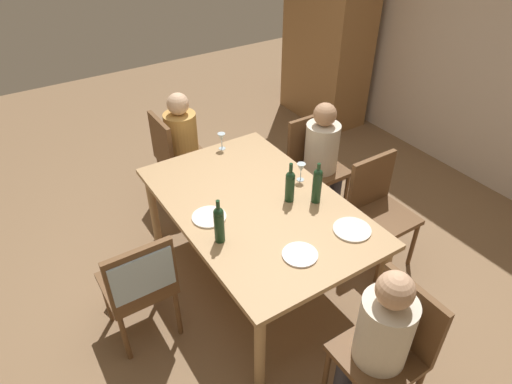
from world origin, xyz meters
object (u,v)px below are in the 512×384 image
at_px(person_woman_host, 379,338).
at_px(dinner_plate_guest_left, 352,230).
at_px(armoire_cabinet, 328,32).
at_px(wine_bottle_tall_green, 219,223).
at_px(dining_table, 256,211).
at_px(person_man_guest, 184,140).
at_px(dinner_plate_host, 300,255).
at_px(dinner_plate_guest_right, 209,217).
at_px(wine_bottle_short_olive, 317,184).
at_px(person_man_bearded, 323,153).
at_px(chair_far_right, 378,204).
at_px(wine_glass_near_left, 222,138).
at_px(wine_glass_centre, 301,168).
at_px(chair_far_left, 314,159).
at_px(chair_left_end, 175,153).
at_px(chair_near, 140,280).
at_px(chair_right_end, 390,342).
at_px(wine_bottle_dark_red, 290,185).
at_px(handbag, 127,285).

relative_size(person_woman_host, dinner_plate_guest_left, 4.34).
xyz_separation_m(armoire_cabinet, wine_bottle_tall_green, (2.22, -2.75, -0.21)).
bearing_deg(dining_table, person_woman_host, -1.15).
distance_m(person_man_guest, dinner_plate_host, 1.90).
bearing_deg(dinner_plate_guest_right, wine_bottle_short_olive, 71.33).
bearing_deg(person_man_bearded, dining_table, 21.72).
height_order(armoire_cabinet, dinner_plate_guest_right, armoire_cabinet).
xyz_separation_m(chair_far_right, dinner_plate_guest_left, (0.29, -0.58, 0.21)).
height_order(person_man_bearded, wine_glass_near_left, person_man_bearded).
distance_m(dining_table, chair_far_right, 1.02).
xyz_separation_m(wine_bottle_short_olive, wine_glass_centre, (-0.28, 0.07, -0.04)).
xyz_separation_m(person_man_bearded, wine_glass_centre, (0.32, -0.51, 0.19)).
xyz_separation_m(person_woman_host, dinner_plate_guest_left, (-0.68, 0.41, 0.10)).
xyz_separation_m(dining_table, person_man_bearded, (-0.38, 0.96, -0.02)).
height_order(person_woman_host, dinner_plate_guest_left, person_woman_host).
relative_size(wine_glass_near_left, dinner_plate_guest_right, 0.61).
height_order(dinner_plate_guest_left, dinner_plate_guest_right, same).
xyz_separation_m(chair_far_left, dinner_plate_host, (1.11, -1.02, 0.21)).
relative_size(wine_glass_centre, dinner_plate_host, 0.65).
bearing_deg(dinner_plate_guest_left, person_woman_host, -30.98).
xyz_separation_m(armoire_cabinet, chair_left_end, (0.72, -2.42, -0.56)).
distance_m(chair_near, wine_bottle_tall_green, 0.62).
xyz_separation_m(chair_far_left, chair_left_end, (-0.79, -1.05, 0.00)).
bearing_deg(chair_left_end, dinner_plate_guest_right, -12.65).
relative_size(chair_left_end, wine_glass_near_left, 6.17).
xyz_separation_m(chair_far_left, chair_near, (0.62, -1.92, 0.06)).
bearing_deg(dinner_plate_host, person_man_bearded, 134.16).
relative_size(person_man_bearded, wine_glass_centre, 7.56).
height_order(chair_near, wine_bottle_tall_green, wine_bottle_tall_green).
height_order(chair_right_end, wine_glass_centre, chair_right_end).
height_order(person_man_bearded, dinner_plate_guest_left, person_man_bearded).
distance_m(chair_far_left, wine_bottle_tall_green, 1.59).
xyz_separation_m(chair_left_end, wine_bottle_dark_red, (1.39, 0.31, 0.34)).
bearing_deg(chair_far_left, person_man_bearded, 90.00).
bearing_deg(dinner_plate_guest_right, chair_near, -74.97).
relative_size(wine_glass_near_left, wine_glass_centre, 1.00).
distance_m(armoire_cabinet, wine_bottle_short_olive, 2.97).
bearing_deg(person_man_bearded, wine_bottle_tall_green, 23.32).
bearing_deg(dinner_plate_guest_right, chair_right_end, 18.98).
height_order(chair_left_end, handbag, chair_left_end).
relative_size(chair_far_left, wine_glass_centre, 6.17).
distance_m(chair_far_right, wine_bottle_tall_green, 1.43).
bearing_deg(chair_near, wine_bottle_tall_green, -9.13).
xyz_separation_m(dining_table, chair_far_right, (0.32, 0.96, -0.13)).
bearing_deg(dinner_plate_guest_right, armoire_cabinet, 126.16).
distance_m(chair_far_right, dinner_plate_guest_right, 1.39).
relative_size(person_man_bearded, wine_bottle_tall_green, 3.43).
height_order(chair_right_end, chair_far_left, same).
xyz_separation_m(wine_bottle_tall_green, dinner_plate_guest_right, (-0.25, 0.05, -0.14)).
bearing_deg(wine_bottle_tall_green, chair_far_right, 85.42).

